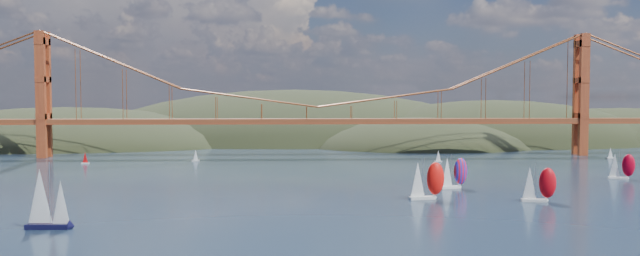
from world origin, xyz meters
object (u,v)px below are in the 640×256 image
object	(u,v)px
sloop_navy	(46,199)
racer_3	(621,166)
racer_rwb	(454,172)
racer_1	(538,183)
racer_0	(426,180)

from	to	relation	value
sloop_navy	racer_3	world-z (taller)	sloop_navy
sloop_navy	racer_rwb	world-z (taller)	sloop_navy
racer_1	racer_rwb	bearing A→B (deg)	130.06
sloop_navy	racer_1	size ratio (longest dim) A/B	1.37
racer_3	racer_1	bearing A→B (deg)	-123.27
sloop_navy	racer_1	world-z (taller)	sloop_navy
racer_0	racer_1	world-z (taller)	racer_0
racer_3	racer_rwb	distance (m)	61.87
racer_0	racer_rwb	distance (m)	22.41
racer_1	racer_rwb	size ratio (longest dim) A/B	0.99
racer_1	racer_rwb	world-z (taller)	racer_rwb
racer_rwb	racer_1	bearing A→B (deg)	-74.16
sloop_navy	racer_3	size ratio (longest dim) A/B	1.46
sloop_navy	racer_0	size ratio (longest dim) A/B	1.23
racer_3	racer_rwb	world-z (taller)	racer_rwb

